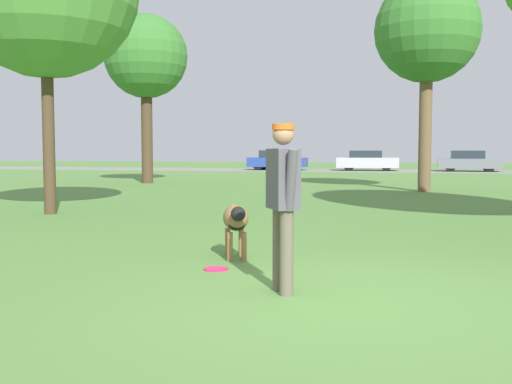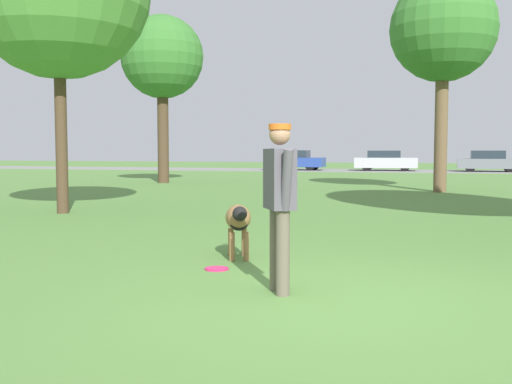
{
  "view_description": "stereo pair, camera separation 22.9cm",
  "coord_description": "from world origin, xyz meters",
  "px_view_note": "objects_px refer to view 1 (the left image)",
  "views": [
    {
      "loc": [
        0.56,
        -5.37,
        1.36
      ],
      "look_at": [
        -0.99,
        0.98,
        0.9
      ],
      "focal_mm": 42.0,
      "sensor_mm": 36.0,
      "label": 1
    },
    {
      "loc": [
        0.79,
        -5.31,
        1.36
      ],
      "look_at": [
        -0.99,
        0.98,
        0.9
      ],
      "focal_mm": 42.0,
      "sensor_mm": 36.0,
      "label": 2
    }
  ],
  "objects_px": {
    "frisbee": "(216,269)",
    "parked_car_silver": "(367,161)",
    "dog": "(236,220)",
    "parked_car_grey": "(469,161)",
    "tree_far_left": "(146,58)",
    "parked_car_blue": "(277,160)",
    "tree_mid_center": "(427,32)",
    "person": "(283,195)"
  },
  "relations": [
    {
      "from": "person",
      "to": "dog",
      "type": "xyz_separation_m",
      "value": [
        -0.91,
        1.6,
        -0.45
      ]
    },
    {
      "from": "parked_car_grey",
      "to": "tree_far_left",
      "type": "bearing_deg",
      "value": -127.68
    },
    {
      "from": "person",
      "to": "parked_car_silver",
      "type": "relative_size",
      "value": 0.4
    },
    {
      "from": "parked_car_grey",
      "to": "person",
      "type": "bearing_deg",
      "value": -96.38
    },
    {
      "from": "frisbee",
      "to": "parked_car_silver",
      "type": "distance_m",
      "value": 33.54
    },
    {
      "from": "frisbee",
      "to": "tree_far_left",
      "type": "height_order",
      "value": "tree_far_left"
    },
    {
      "from": "tree_far_left",
      "to": "tree_mid_center",
      "type": "relative_size",
      "value": 0.99
    },
    {
      "from": "tree_mid_center",
      "to": "parked_car_blue",
      "type": "xyz_separation_m",
      "value": [
        -8.96,
        19.45,
        -4.5
      ]
    },
    {
      "from": "dog",
      "to": "tree_far_left",
      "type": "relative_size",
      "value": 0.14
    },
    {
      "from": "tree_far_left",
      "to": "parked_car_blue",
      "type": "distance_m",
      "value": 17.52
    },
    {
      "from": "parked_car_silver",
      "to": "parked_car_grey",
      "type": "relative_size",
      "value": 1.03
    },
    {
      "from": "frisbee",
      "to": "person",
      "type": "bearing_deg",
      "value": -43.07
    },
    {
      "from": "person",
      "to": "parked_car_blue",
      "type": "relative_size",
      "value": 0.41
    },
    {
      "from": "dog",
      "to": "tree_mid_center",
      "type": "distance_m",
      "value": 14.21
    },
    {
      "from": "tree_far_left",
      "to": "parked_car_silver",
      "type": "relative_size",
      "value": 1.7
    },
    {
      "from": "dog",
      "to": "tree_far_left",
      "type": "bearing_deg",
      "value": -172.77
    },
    {
      "from": "frisbee",
      "to": "parked_car_blue",
      "type": "bearing_deg",
      "value": 100.58
    },
    {
      "from": "tree_mid_center",
      "to": "parked_car_grey",
      "type": "height_order",
      "value": "tree_mid_center"
    },
    {
      "from": "person",
      "to": "tree_far_left",
      "type": "xyz_separation_m",
      "value": [
        -9.13,
        17.35,
        4.16
      ]
    },
    {
      "from": "parked_car_blue",
      "to": "parked_car_silver",
      "type": "height_order",
      "value": "parked_car_blue"
    },
    {
      "from": "tree_far_left",
      "to": "parked_car_silver",
      "type": "bearing_deg",
      "value": 64.98
    },
    {
      "from": "tree_far_left",
      "to": "tree_mid_center",
      "type": "xyz_separation_m",
      "value": [
        10.92,
        -2.61,
        0.06
      ]
    },
    {
      "from": "parked_car_grey",
      "to": "parked_car_blue",
      "type": "bearing_deg",
      "value": -176.41
    },
    {
      "from": "parked_car_blue",
      "to": "parked_car_silver",
      "type": "relative_size",
      "value": 0.97
    },
    {
      "from": "parked_car_silver",
      "to": "parked_car_grey",
      "type": "bearing_deg",
      "value": -0.84
    },
    {
      "from": "parked_car_blue",
      "to": "parked_car_grey",
      "type": "bearing_deg",
      "value": 2.07
    },
    {
      "from": "person",
      "to": "parked_car_silver",
      "type": "xyz_separation_m",
      "value": [
        -1.17,
        34.42,
        -0.29
      ]
    },
    {
      "from": "tree_mid_center",
      "to": "parked_car_silver",
      "type": "height_order",
      "value": "tree_mid_center"
    },
    {
      "from": "parked_car_blue",
      "to": "person",
      "type": "bearing_deg",
      "value": -77.55
    },
    {
      "from": "frisbee",
      "to": "parked_car_blue",
      "type": "relative_size",
      "value": 0.07
    },
    {
      "from": "dog",
      "to": "tree_far_left",
      "type": "xyz_separation_m",
      "value": [
        -8.22,
        15.75,
        4.61
      ]
    },
    {
      "from": "tree_far_left",
      "to": "parked_car_grey",
      "type": "bearing_deg",
      "value": 50.2
    },
    {
      "from": "dog",
      "to": "parked_car_silver",
      "type": "bearing_deg",
      "value": 160.12
    },
    {
      "from": "dog",
      "to": "frisbee",
      "type": "height_order",
      "value": "dog"
    },
    {
      "from": "dog",
      "to": "frisbee",
      "type": "relative_size",
      "value": 3.39
    },
    {
      "from": "tree_far_left",
      "to": "parked_car_blue",
      "type": "bearing_deg",
      "value": 83.35
    },
    {
      "from": "dog",
      "to": "parked_car_grey",
      "type": "distance_m",
      "value": 33.46
    },
    {
      "from": "dog",
      "to": "tree_mid_center",
      "type": "height_order",
      "value": "tree_mid_center"
    },
    {
      "from": "person",
      "to": "dog",
      "type": "relative_size",
      "value": 1.71
    },
    {
      "from": "parked_car_blue",
      "to": "parked_car_silver",
      "type": "xyz_separation_m",
      "value": [
        6.0,
        0.23,
        -0.01
      ]
    },
    {
      "from": "parked_car_blue",
      "to": "frisbee",
      "type": "bearing_deg",
      "value": -78.82
    },
    {
      "from": "frisbee",
      "to": "parked_car_silver",
      "type": "bearing_deg",
      "value": 90.37
    }
  ]
}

